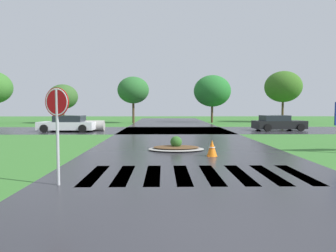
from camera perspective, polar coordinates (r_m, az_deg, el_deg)
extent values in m
cube|color=#38722D|center=(5.09, 11.82, -21.67)|extent=(120.00, 120.00, 0.10)
cube|color=#2B2B30|center=(14.67, 3.16, -4.64)|extent=(9.30, 80.00, 0.01)
cube|color=#2B2B30|center=(27.47, 1.25, -0.76)|extent=(90.00, 8.37, 0.01)
cube|color=white|center=(9.96, -13.28, -8.70)|extent=(0.45, 2.95, 0.01)
cube|color=white|center=(9.81, -8.08, -8.83)|extent=(0.45, 2.95, 0.01)
cube|color=white|center=(9.74, -2.75, -8.89)|extent=(0.45, 2.95, 0.01)
cube|color=white|center=(9.75, 2.60, -8.87)|extent=(0.45, 2.95, 0.01)
cube|color=white|center=(9.85, 7.90, -8.78)|extent=(0.45, 2.95, 0.01)
cube|color=white|center=(10.02, 13.05, -8.62)|extent=(0.45, 2.95, 0.01)
cube|color=white|center=(10.28, 17.98, -8.40)|extent=(0.45, 2.95, 0.01)
cube|color=white|center=(10.60, 22.63, -8.14)|extent=(0.45, 2.95, 0.01)
cylinder|color=#B2B5BA|center=(8.79, -19.53, -2.06)|extent=(0.08, 0.08, 2.55)
cylinder|color=red|center=(8.75, -19.66, 4.17)|extent=(0.72, 0.30, 0.76)
torus|color=white|center=(8.75, -19.66, 4.17)|extent=(0.69, 0.31, 0.73)
ellipsoid|color=#9E9B93|center=(15.03, 1.50, -4.22)|extent=(2.69, 1.76, 0.12)
ellipsoid|color=brown|center=(15.02, 1.50, -3.88)|extent=(2.21, 1.44, 0.10)
sphere|color=#2D6023|center=(14.99, 1.50, -2.93)|extent=(0.56, 0.56, 0.56)
cube|color=black|center=(28.68, 19.64, 0.24)|extent=(4.49, 2.26, 0.69)
cube|color=#1E232B|center=(28.47, 18.92, 1.39)|extent=(2.37, 1.82, 0.47)
cylinder|color=black|center=(30.21, 21.32, -0.01)|extent=(0.66, 0.29, 0.64)
cylinder|color=black|center=(28.56, 23.12, -0.25)|extent=(0.66, 0.29, 0.64)
cylinder|color=black|center=(28.93, 16.20, -0.05)|extent=(0.66, 0.29, 0.64)
cylinder|color=black|center=(27.21, 17.76, -0.31)|extent=(0.66, 0.29, 0.64)
cube|color=silver|center=(27.17, -17.92, 0.06)|extent=(4.65, 2.05, 0.65)
cube|color=#1E232B|center=(27.08, -17.57, 1.29)|extent=(2.37, 1.73, 0.52)
cylinder|color=black|center=(26.86, -21.73, -0.44)|extent=(0.65, 0.25, 0.64)
cylinder|color=black|center=(28.63, -20.20, -0.17)|extent=(0.65, 0.25, 0.64)
cylinder|color=black|center=(25.78, -15.37, -0.47)|extent=(0.65, 0.25, 0.64)
cylinder|color=black|center=(27.62, -14.21, -0.19)|extent=(0.65, 0.25, 0.64)
cylinder|color=#9E9B93|center=(27.82, -17.56, 0.06)|extent=(1.79, 0.91, 0.91)
cylinder|color=#9E9B93|center=(27.55, -15.51, 0.06)|extent=(1.79, 0.91, 0.91)
cylinder|color=#9E9B93|center=(27.31, -13.42, 0.06)|extent=(1.79, 0.91, 0.91)
cone|color=orange|center=(13.30, 8.05, -4.02)|extent=(0.45, 0.45, 0.70)
torus|color=white|center=(13.30, 8.05, -3.87)|extent=(0.27, 0.27, 0.04)
cube|color=orange|center=(13.35, 8.04, -5.45)|extent=(0.36, 0.36, 0.03)
cylinder|color=#4C3823|center=(40.27, -18.58, 1.89)|extent=(0.28, 0.28, 2.02)
ellipsoid|color=#365D29|center=(40.27, -18.64, 5.09)|extent=(3.54, 3.54, 3.01)
cylinder|color=#4C3823|center=(38.83, -6.35, 2.53)|extent=(0.28, 0.28, 2.74)
ellipsoid|color=#2A662D|center=(38.87, -6.37, 6.55)|extent=(3.87, 3.87, 3.29)
cylinder|color=#4C3823|center=(40.40, 8.06, 2.32)|extent=(0.28, 0.28, 2.40)
ellipsoid|color=#256E2B|center=(40.44, 8.09, 6.36)|extent=(4.72, 4.72, 4.01)
cylinder|color=#4C3823|center=(43.52, 20.22, 2.61)|extent=(0.28, 0.28, 2.99)
ellipsoid|color=#35631E|center=(43.58, 20.31, 6.76)|extent=(4.75, 4.75, 4.04)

